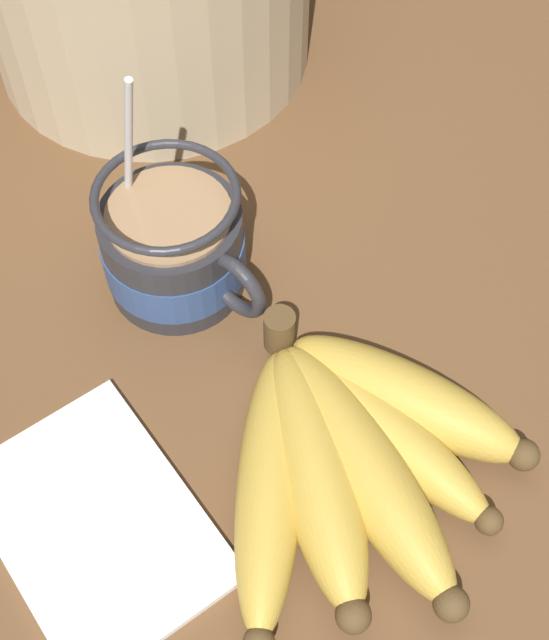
% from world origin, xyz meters
% --- Properties ---
extents(table, '(1.09, 1.09, 0.03)m').
position_xyz_m(table, '(0.00, 0.00, 0.02)').
color(table, brown).
rests_on(table, ground).
extents(coffee_mug, '(0.13, 0.09, 0.17)m').
position_xyz_m(coffee_mug, '(-0.06, -0.00, 0.07)').
color(coffee_mug, '#28282D').
rests_on(coffee_mug, table).
extents(banana_bunch, '(0.20, 0.21, 0.04)m').
position_xyz_m(banana_bunch, '(0.11, -0.03, 0.05)').
color(banana_bunch, '#4C381E').
rests_on(banana_bunch, table).
extents(napkin, '(0.17, 0.14, 0.01)m').
position_xyz_m(napkin, '(0.03, -0.16, 0.04)').
color(napkin, white).
rests_on(napkin, table).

